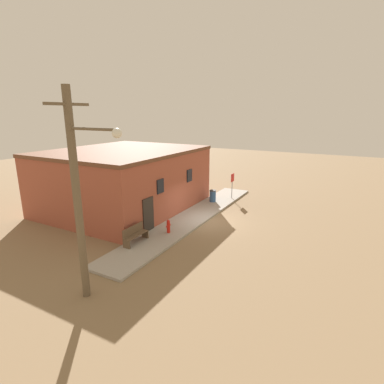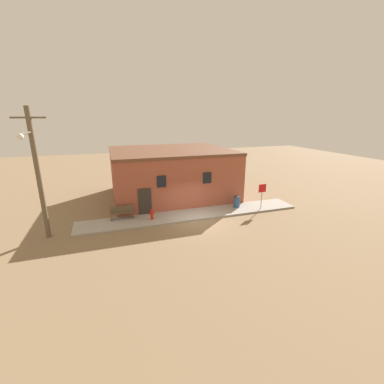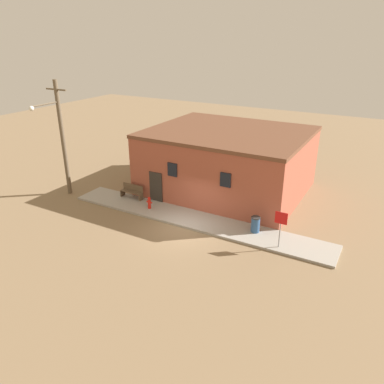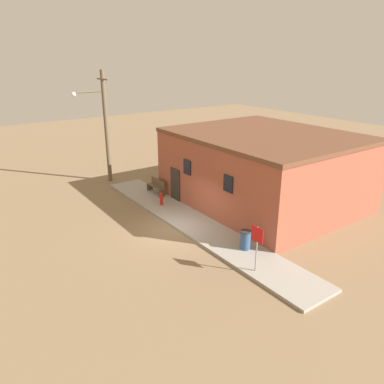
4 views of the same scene
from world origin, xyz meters
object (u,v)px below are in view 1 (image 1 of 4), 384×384
at_px(fire_hydrant, 168,226).
at_px(trash_bin, 213,196).
at_px(stop_sign, 232,181).
at_px(utility_pole, 79,193).
at_px(bench, 135,234).

xyz_separation_m(fire_hydrant, trash_bin, (7.19, 0.40, 0.07)).
bearing_deg(trash_bin, stop_sign, -30.28).
distance_m(trash_bin, utility_pole, 14.45).
xyz_separation_m(stop_sign, trash_bin, (-1.70, 0.99, -0.98)).
xyz_separation_m(fire_hydrant, stop_sign, (8.89, -0.60, 1.05)).
bearing_deg(utility_pole, bench, 17.01).
distance_m(fire_hydrant, stop_sign, 8.97).
height_order(stop_sign, utility_pole, utility_pole).
relative_size(stop_sign, bench, 1.23).
bearing_deg(trash_bin, fire_hydrant, -176.83).
xyz_separation_m(stop_sign, bench, (-10.95, 1.45, -0.98)).
bearing_deg(stop_sign, fire_hydrant, 176.16).
bearing_deg(utility_pole, fire_hydrant, 4.97).
bearing_deg(bench, trash_bin, -2.79).
relative_size(bench, trash_bin, 1.80).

